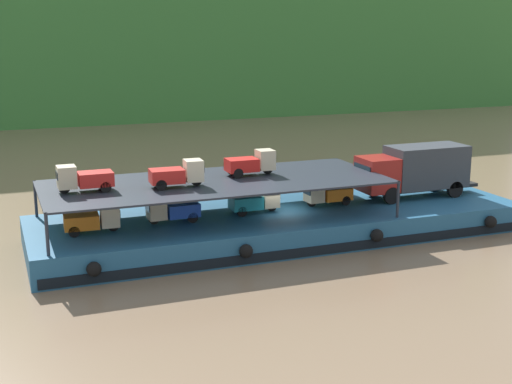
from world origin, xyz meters
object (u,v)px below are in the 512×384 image
mini_truck_lower_fore (327,193)px  mini_truck_upper_mid (178,174)px  covered_lorry (415,170)px  mini_truck_lower_aft (172,210)px  cargo_barge (281,224)px  mini_truck_upper_fore (251,163)px  mini_truck_lower_stern (93,219)px  mini_truck_upper_stern (84,178)px  mini_truck_lower_mid (255,201)px

mini_truck_lower_fore → mini_truck_upper_mid: bearing=-174.1°
covered_lorry → mini_truck_lower_fore: bearing=178.8°
covered_lorry → mini_truck_lower_aft: size_ratio=2.83×
cargo_barge → mini_truck_lower_aft: size_ratio=9.92×
cargo_barge → mini_truck_upper_fore: 3.83m
mini_truck_lower_stern → mini_truck_upper_stern: (-0.25, 0.53, 2.00)m
mini_truck_lower_stern → mini_truck_upper_stern: bearing=115.3°
mini_truck_lower_aft → mini_truck_upper_fore: 5.27m
mini_truck_lower_stern → mini_truck_lower_mid: bearing=4.5°
mini_truck_upper_stern → mini_truck_upper_mid: same height
covered_lorry → mini_truck_lower_mid: bearing=-180.0°
mini_truck_upper_stern → cargo_barge: bearing=0.3°
cargo_barge → mini_truck_lower_stern: mini_truck_lower_stern is taller
mini_truck_lower_stern → mini_truck_upper_mid: size_ratio=1.00×
mini_truck_upper_stern → mini_truck_upper_mid: 4.67m
cargo_barge → covered_lorry: size_ratio=3.50×
mini_truck_lower_stern → covered_lorry: bearing=2.1°
mini_truck_upper_stern → mini_truck_upper_fore: (9.22, 0.81, 0.00)m
mini_truck_lower_mid → mini_truck_upper_fore: 2.10m
mini_truck_upper_mid → mini_truck_lower_fore: bearing=5.9°
mini_truck_lower_aft → mini_truck_upper_stern: mini_truck_upper_stern is taller
mini_truck_lower_aft → mini_truck_lower_fore: same height
cargo_barge → mini_truck_lower_aft: (-6.31, -0.12, 1.44)m
covered_lorry → mini_truck_upper_mid: 14.95m
mini_truck_lower_stern → mini_truck_upper_mid: 4.81m
mini_truck_lower_stern → mini_truck_lower_fore: bearing=3.6°
mini_truck_lower_mid → mini_truck_upper_stern: 9.43m
mini_truck_lower_aft → mini_truck_lower_stern: bearing=-173.7°
mini_truck_lower_fore → mini_truck_upper_mid: mini_truck_upper_mid is taller
covered_lorry → mini_truck_lower_aft: (-15.10, -0.26, -1.00)m
covered_lorry → mini_truck_upper_mid: mini_truck_upper_mid is taller
mini_truck_lower_stern → mini_truck_upper_stern: mini_truck_upper_stern is taller
mini_truck_lower_mid → mini_truck_upper_mid: (-4.58, -0.80, 2.00)m
cargo_barge → mini_truck_upper_mid: size_ratio=9.91×
mini_truck_lower_mid → mini_truck_lower_fore: (4.48, 0.13, 0.00)m
mini_truck_lower_fore → covered_lorry: bearing=-1.2°
cargo_barge → mini_truck_upper_fore: bearing=153.2°
mini_truck_lower_mid → mini_truck_upper_stern: mini_truck_upper_stern is taller
covered_lorry → mini_truck_lower_stern: covered_lorry is taller
mini_truck_upper_mid → mini_truck_upper_fore: 4.80m
covered_lorry → mini_truck_upper_fore: (-10.31, 0.63, 1.00)m
mini_truck_lower_aft → mini_truck_upper_mid: size_ratio=1.00×
covered_lorry → mini_truck_lower_mid: size_ratio=2.86×
mini_truck_lower_mid → mini_truck_upper_stern: size_ratio=1.00×
mini_truck_lower_aft → mini_truck_upper_stern: bearing=179.0°
cargo_barge → mini_truck_lower_aft: mini_truck_lower_aft is taller
covered_lorry → mini_truck_upper_stern: 19.55m
mini_truck_lower_stern → mini_truck_lower_aft: 4.19m
cargo_barge → mini_truck_upper_stern: bearing=-179.7°
covered_lorry → mini_truck_upper_mid: (-14.89, -0.80, 1.00)m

